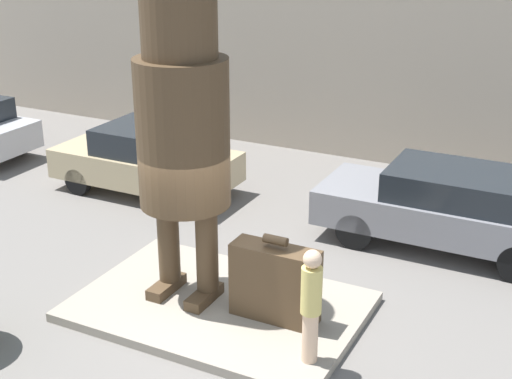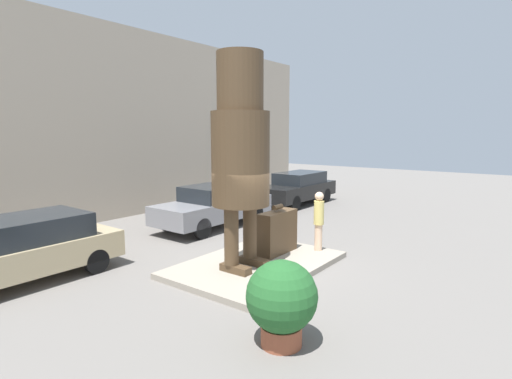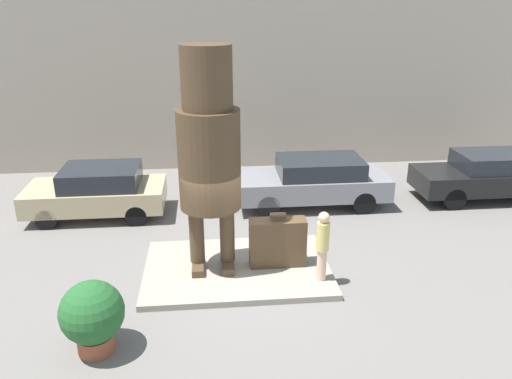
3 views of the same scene
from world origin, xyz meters
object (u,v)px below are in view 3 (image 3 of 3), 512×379
object	(u,v)px
parked_car_grey	(314,180)
planter_pot	(92,315)
parked_car_black	(491,175)
parked_car_tan	(98,191)
statue_figure	(209,145)
giant_suitcase	(278,242)
tourist	(323,243)

from	to	relation	value
parked_car_grey	planter_pot	size ratio (longest dim) A/B	3.30
parked_car_grey	parked_car_black	size ratio (longest dim) A/B	0.99
parked_car_tan	parked_car_grey	distance (m)	6.57
statue_figure	giant_suitcase	size ratio (longest dim) A/B	3.79
tourist	parked_car_tan	bearing A→B (deg)	142.08
parked_car_grey	planter_pot	xyz separation A→B (m)	(-5.43, -6.52, -0.05)
parked_car_black	planter_pot	bearing A→B (deg)	30.07
giant_suitcase	parked_car_grey	bearing A→B (deg)	66.65
giant_suitcase	parked_car_grey	xyz separation A→B (m)	(1.69, 3.90, 0.09)
planter_pot	tourist	bearing A→B (deg)	21.58
parked_car_grey	planter_pot	distance (m)	8.49
statue_figure	parked_car_black	xyz separation A→B (m)	(9.01, 3.84, -2.31)
giant_suitcase	parked_car_black	distance (m)	8.41
statue_figure	parked_car_black	world-z (taller)	statue_figure
tourist	parked_car_black	bearing A→B (deg)	35.32
parked_car_grey	parked_car_black	world-z (taller)	parked_car_black
giant_suitcase	planter_pot	size ratio (longest dim) A/B	0.95
tourist	parked_car_tan	size ratio (longest dim) A/B	0.41
tourist	parked_car_grey	world-z (taller)	tourist
statue_figure	parked_car_black	size ratio (longest dim) A/B	1.09
giant_suitcase	parked_car_tan	world-z (taller)	parked_car_tan
parked_car_grey	parked_car_black	distance (m)	5.78
statue_figure	tourist	world-z (taller)	statue_figure
statue_figure	parked_car_tan	size ratio (longest dim) A/B	1.27
parked_car_black	planter_pot	distance (m)	12.96
parked_car_black	parked_car_tan	bearing A→B (deg)	0.73
statue_figure	parked_car_black	distance (m)	10.06
parked_car_tan	parked_car_black	bearing A→B (deg)	-179.27
statue_figure	planter_pot	bearing A→B (deg)	-129.74
parked_car_grey	planter_pot	bearing A→B (deg)	50.21
statue_figure	planter_pot	size ratio (longest dim) A/B	3.61
parked_car_grey	statue_figure	bearing A→B (deg)	50.18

